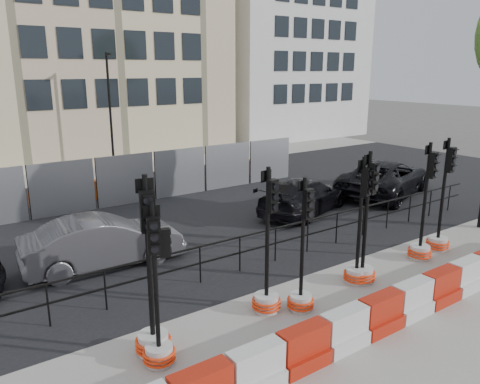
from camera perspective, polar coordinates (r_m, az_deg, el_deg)
ground at (r=12.39m, az=7.86°, el=-10.19°), size 120.00×120.00×0.00m
sidewalk_near at (r=10.65m, az=19.25°, el=-15.28°), size 40.00×6.00×0.02m
road at (r=17.79m, az=-7.58°, el=-2.32°), size 40.00×14.00×0.03m
sidewalk_far at (r=25.90m, az=-16.86°, el=2.53°), size 40.00×4.00×0.02m
building_cream at (r=31.91m, az=-18.16°, el=20.88°), size 15.00×10.06×18.00m
building_white at (r=39.10m, az=4.64°, el=18.78°), size 12.00×9.06×16.00m
kerb_railing at (r=12.96m, az=4.36°, el=-5.66°), size 18.00×0.04×1.00m
heras_fencing at (r=20.36m, az=-9.97°, el=1.62°), size 14.33×1.72×2.00m
lamp_post_far at (r=24.65m, az=-15.54°, el=9.61°), size 0.12×0.56×6.00m
barrier_row at (r=10.58m, az=18.52°, el=-13.23°), size 14.65×0.50×0.80m
traffic_signal_a at (r=9.08m, az=-10.65°, el=-15.06°), size 0.68×0.68×3.46m
traffic_signal_b at (r=8.78m, az=-9.90°, el=-16.03°), size 0.60×0.60×3.07m
traffic_signal_c at (r=10.39m, az=3.32°, el=-11.06°), size 0.64×0.64×3.26m
traffic_signal_d at (r=10.51m, az=7.56°, el=-10.58°), size 0.60×0.60×3.03m
traffic_signal_e at (r=12.04m, az=14.18°, el=-7.84°), size 0.63×0.63×3.22m
traffic_signal_f at (r=12.07m, az=14.90°, el=-7.15°), size 0.66×0.66×3.34m
traffic_signal_g at (r=14.04m, az=21.28°, el=-5.03°), size 0.65×0.65×3.32m
traffic_signal_h at (r=14.90m, az=23.15°, el=-4.08°), size 0.66×0.66×3.35m
car_b at (r=13.17m, az=-16.31°, el=-5.85°), size 2.14×4.47×1.40m
car_c at (r=17.47m, az=7.84°, el=-0.47°), size 4.58×5.62×1.31m
car_d at (r=20.70m, az=17.24°, el=1.68°), size 5.84×6.99×1.52m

